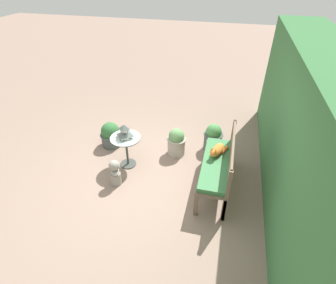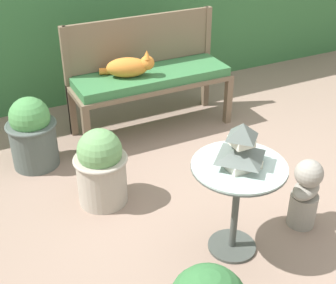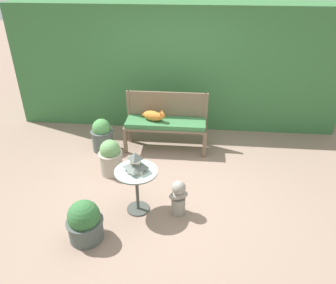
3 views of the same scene
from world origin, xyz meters
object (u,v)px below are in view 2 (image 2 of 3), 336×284
at_px(cat, 130,67).
at_px(garden_bench, 151,81).
at_px(patio_table, 238,185).
at_px(garden_bust, 305,193).
at_px(potted_plant_bench_right, 101,168).
at_px(pagoda_birdhouse, 241,148).
at_px(potted_plant_hedge_corner, 32,133).

bearing_deg(cat, garden_bench, 22.77).
distance_m(garden_bench, patio_table, 1.74).
bearing_deg(garden_bust, patio_table, 153.86).
bearing_deg(patio_table, potted_plant_bench_right, 124.45).
bearing_deg(pagoda_birdhouse, patio_table, -90.00).
relative_size(patio_table, garden_bust, 1.25).
bearing_deg(potted_plant_bench_right, garden_bench, 47.20).
bearing_deg(potted_plant_bench_right, pagoda_birdhouse, -55.55).
distance_m(garden_bench, cat, 0.27).
bearing_deg(potted_plant_hedge_corner, potted_plant_bench_right, -64.84).
distance_m(patio_table, garden_bust, 0.61).
xyz_separation_m(garden_bust, potted_plant_bench_right, (-1.15, 0.87, 0.03)).
height_order(cat, garden_bust, cat).
distance_m(patio_table, pagoda_birdhouse, 0.26).
xyz_separation_m(patio_table, garden_bust, (0.56, -0.01, -0.24)).
distance_m(cat, potted_plant_hedge_corner, 1.01).
relative_size(garden_bench, potted_plant_hedge_corner, 2.41).
bearing_deg(potted_plant_hedge_corner, garden_bust, -46.80).
xyz_separation_m(potted_plant_hedge_corner, potted_plant_bench_right, (0.34, -0.72, -0.00)).
height_order(garden_bench, pagoda_birdhouse, pagoda_birdhouse).
bearing_deg(potted_plant_bench_right, garden_bust, -36.98).
bearing_deg(potted_plant_hedge_corner, cat, 8.36).
xyz_separation_m(garden_bust, potted_plant_hedge_corner, (-1.49, 1.59, 0.03)).
height_order(potted_plant_hedge_corner, potted_plant_bench_right, potted_plant_hedge_corner).
distance_m(pagoda_birdhouse, garden_bust, 0.76).
height_order(pagoda_birdhouse, garden_bust, pagoda_birdhouse).
bearing_deg(garden_bust, potted_plant_bench_right, 117.88).
relative_size(cat, potted_plant_bench_right, 0.75).
bearing_deg(potted_plant_hedge_corner, pagoda_birdhouse, -59.57).
distance_m(garden_bust, potted_plant_bench_right, 1.44).
bearing_deg(garden_bench, garden_bust, -78.54).
xyz_separation_m(cat, patio_table, (-0.00, -1.71, -0.16)).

